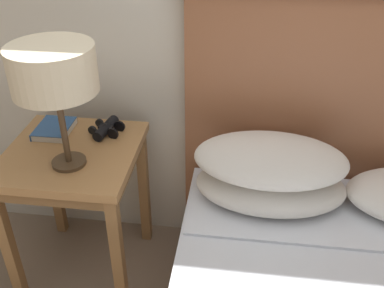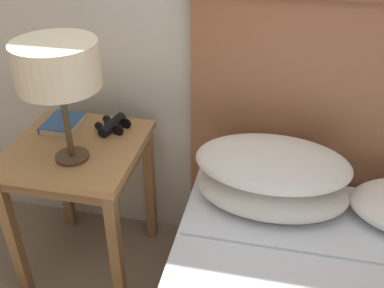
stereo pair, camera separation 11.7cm
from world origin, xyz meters
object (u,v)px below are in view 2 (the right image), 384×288
(table_lamp, at_px, (57,67))
(nightstand, at_px, (79,164))
(book_on_nightstand, at_px, (62,123))
(binoculars_pair, at_px, (113,125))

(table_lamp, bearing_deg, nightstand, 106.73)
(table_lamp, height_order, book_on_nightstand, table_lamp)
(nightstand, bearing_deg, book_on_nightstand, 133.22)
(nightstand, bearing_deg, binoculars_pair, 55.55)
(table_lamp, bearing_deg, book_on_nightstand, 123.97)
(nightstand, distance_m, book_on_nightstand, 0.21)
(table_lamp, relative_size, binoculars_pair, 2.85)
(binoculars_pair, bearing_deg, book_on_nightstand, -174.75)
(book_on_nightstand, relative_size, binoculars_pair, 1.10)
(table_lamp, relative_size, book_on_nightstand, 2.59)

